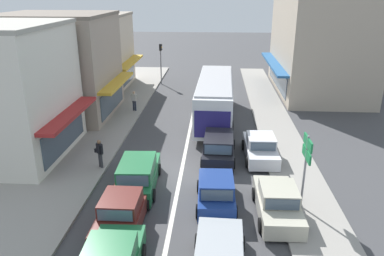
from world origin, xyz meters
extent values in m
plane|color=#3F3F42|center=(0.00, 0.00, 0.00)|extent=(140.00, 140.00, 0.00)
cube|color=silver|center=(0.00, 4.00, 0.00)|extent=(0.20, 28.00, 0.01)
cube|color=gray|center=(-6.80, 6.00, 0.07)|extent=(5.20, 44.00, 0.14)
cube|color=gray|center=(6.20, 6.00, 0.06)|extent=(2.80, 44.00, 0.12)
cube|color=silver|center=(-10.20, 1.32, 3.77)|extent=(6.23, 7.40, 7.54)
cube|color=maroon|center=(-6.63, 1.32, 2.70)|extent=(1.10, 6.81, 0.20)
cube|color=#425160|center=(-7.05, 1.32, 1.40)|extent=(0.06, 5.92, 1.80)
cube|color=gray|center=(-10.20, 9.11, 3.80)|extent=(7.77, 7.61, 7.59)
cube|color=gold|center=(-5.86, 9.11, 2.70)|extent=(1.10, 7.00, 0.20)
cube|color=#425160|center=(-6.28, 9.11, 1.40)|extent=(0.06, 6.08, 1.80)
cube|color=#6E6358|center=(-10.20, 9.11, 7.71)|extent=(7.93, 7.61, 0.24)
cube|color=beige|center=(-10.20, 17.45, 3.50)|extent=(6.10, 8.69, 7.01)
cube|color=gold|center=(-6.70, 17.45, 2.70)|extent=(1.10, 8.00, 0.20)
cube|color=#425160|center=(-7.12, 17.45, 1.40)|extent=(0.06, 6.95, 1.80)
cube|color=gray|center=(-10.20, 17.45, 7.13)|extent=(6.26, 8.69, 0.24)
cube|color=#B2A38E|center=(11.50, 17.82, 4.73)|extent=(7.38, 13.09, 9.46)
cube|color=#23568E|center=(7.36, 17.82, 2.70)|extent=(1.10, 12.04, 0.20)
cube|color=#425160|center=(7.78, 17.82, 1.40)|extent=(0.06, 10.47, 1.80)
cube|color=silver|center=(1.74, 8.66, 1.76)|extent=(2.74, 10.85, 2.70)
cube|color=#425160|center=(1.74, 8.66, 2.16)|extent=(2.77, 10.42, 0.90)
cube|color=navy|center=(1.62, 3.23, 1.56)|extent=(2.25, 0.11, 1.76)
cube|color=#A8A8AC|center=(1.74, 8.66, 3.17)|extent=(2.59, 9.99, 0.12)
cylinder|color=black|center=(0.57, 12.04, 0.48)|extent=(0.28, 0.97, 0.96)
cylinder|color=black|center=(3.07, 11.98, 0.48)|extent=(0.28, 0.97, 0.96)
cylinder|color=black|center=(0.43, 5.72, 0.48)|extent=(0.28, 0.97, 0.96)
cylinder|color=black|center=(2.93, 5.67, 0.48)|extent=(0.28, 0.97, 0.96)
cube|color=black|center=(2.05, 1.76, 0.52)|extent=(1.89, 4.55, 0.76)
cube|color=black|center=(2.04, 1.41, 1.24)|extent=(1.72, 2.65, 0.68)
cube|color=#425160|center=(2.08, 2.72, 1.24)|extent=(1.51, 0.11, 0.58)
cube|color=#425160|center=(2.00, 0.09, 1.24)|extent=(1.48, 0.10, 0.54)
cylinder|color=black|center=(1.21, 3.13, 0.31)|extent=(0.20, 0.63, 0.62)
cylinder|color=black|center=(2.97, 3.08, 0.31)|extent=(0.20, 0.63, 0.62)
cylinder|color=black|center=(1.13, 0.43, 0.31)|extent=(0.20, 0.63, 0.62)
cylinder|color=black|center=(2.89, 0.38, 0.31)|extent=(0.20, 0.63, 0.62)
cube|color=#561E19|center=(-2.03, -5.35, 0.51)|extent=(1.73, 4.20, 0.72)
cube|color=#561E19|center=(-2.03, -5.45, 1.17)|extent=(1.56, 1.80, 0.60)
cube|color=#425160|center=(-2.03, -4.53, 1.17)|extent=(1.44, 0.06, 0.51)
cube|color=#425160|center=(-2.03, -6.37, 1.17)|extent=(1.40, 0.06, 0.48)
cylinder|color=black|center=(-2.89, -4.09, 0.31)|extent=(0.18, 0.62, 0.62)
cylinder|color=black|center=(-1.17, -4.09, 0.31)|extent=(0.18, 0.62, 0.62)
cylinder|color=black|center=(-2.90, -6.61, 0.31)|extent=(0.18, 0.62, 0.62)
cylinder|color=black|center=(-1.18, -6.61, 0.31)|extent=(0.18, 0.62, 0.62)
cube|color=navy|center=(1.92, -3.40, 0.52)|extent=(1.74, 3.74, 0.76)
cube|color=navy|center=(1.93, -3.70, 1.22)|extent=(1.57, 1.94, 0.64)
cube|color=#425160|center=(1.90, -2.73, 1.22)|extent=(1.40, 0.10, 0.54)
cube|color=#425160|center=(1.95, -4.67, 1.22)|extent=(1.37, 0.10, 0.51)
cylinder|color=black|center=(1.07, -2.32, 0.31)|extent=(0.20, 0.62, 0.62)
cylinder|color=black|center=(2.71, -2.27, 0.31)|extent=(0.20, 0.62, 0.62)
cylinder|color=black|center=(1.13, -4.53, 0.31)|extent=(0.20, 0.62, 0.62)
cylinder|color=black|center=(2.77, -4.49, 0.31)|extent=(0.20, 0.62, 0.62)
cube|color=#9EA3A8|center=(2.05, -8.03, 1.17)|extent=(1.61, 1.84, 0.60)
cube|color=#425160|center=(2.07, -7.11, 1.17)|extent=(1.44, 0.10, 0.51)
cylinder|color=black|center=(1.22, -6.64, 0.31)|extent=(0.20, 0.62, 0.62)
cylinder|color=black|center=(2.94, -6.69, 0.31)|extent=(0.20, 0.62, 0.62)
cube|color=#1E6638|center=(-2.00, -2.01, 0.52)|extent=(1.98, 4.58, 0.76)
cube|color=#1E6638|center=(-1.98, -2.36, 1.24)|extent=(1.76, 2.68, 0.68)
cube|color=#425160|center=(-2.05, -1.05, 1.24)|extent=(1.51, 0.13, 0.58)
cube|color=#425160|center=(-1.92, -3.68, 1.24)|extent=(1.48, 0.13, 0.54)
cylinder|color=black|center=(-2.94, -0.71, 0.31)|extent=(0.21, 0.63, 0.62)
cylinder|color=black|center=(-1.19, -0.62, 0.31)|extent=(0.21, 0.63, 0.62)
cylinder|color=black|center=(-2.81, -3.41, 0.31)|extent=(0.21, 0.63, 0.62)
cylinder|color=black|center=(-1.06, -3.32, 0.31)|extent=(0.21, 0.63, 0.62)
cube|color=#425160|center=(-1.64, -7.84, 1.24)|extent=(1.51, 0.12, 0.58)
cylinder|color=black|center=(-2.53, -7.49, 0.31)|extent=(0.20, 0.63, 0.62)
cylinder|color=black|center=(-0.77, -7.42, 0.31)|extent=(0.20, 0.63, 0.62)
cube|color=#B7B29E|center=(4.63, -4.13, 0.51)|extent=(1.79, 4.23, 0.72)
cube|color=#B7B29E|center=(4.63, -4.23, 1.17)|extent=(1.59, 1.83, 0.60)
cube|color=#425160|center=(4.61, -3.31, 1.17)|extent=(1.44, 0.08, 0.51)
cube|color=#425160|center=(4.64, -5.15, 1.17)|extent=(1.40, 0.08, 0.48)
cylinder|color=black|center=(3.75, -2.89, 0.31)|extent=(0.19, 0.62, 0.62)
cylinder|color=black|center=(5.47, -2.86, 0.31)|extent=(0.19, 0.62, 0.62)
cylinder|color=black|center=(3.79, -5.40, 0.31)|extent=(0.19, 0.62, 0.62)
cylinder|color=black|center=(5.51, -5.38, 0.31)|extent=(0.19, 0.62, 0.62)
cube|color=silver|center=(4.51, 1.88, 0.51)|extent=(1.82, 4.24, 0.72)
cube|color=silver|center=(4.51, 1.78, 1.17)|extent=(1.60, 1.84, 0.60)
cube|color=#425160|center=(4.49, 2.70, 1.17)|extent=(1.44, 0.09, 0.51)
cube|color=#425160|center=(4.53, 0.86, 1.17)|extent=(1.41, 0.09, 0.48)
cylinder|color=black|center=(3.62, 3.12, 0.31)|extent=(0.19, 0.62, 0.62)
cylinder|color=black|center=(5.34, 3.16, 0.31)|extent=(0.19, 0.62, 0.62)
cylinder|color=black|center=(3.68, 0.60, 0.31)|extent=(0.19, 0.62, 0.62)
cylinder|color=black|center=(5.40, 0.64, 0.31)|extent=(0.19, 0.62, 0.62)
cylinder|color=gray|center=(-3.97, 19.81, 2.10)|extent=(0.12, 0.12, 4.20)
cube|color=black|center=(-3.97, 19.81, 3.85)|extent=(0.24, 0.24, 0.68)
sphere|color=black|center=(-3.83, 19.81, 4.08)|extent=(0.13, 0.13, 0.13)
sphere|color=orange|center=(-3.83, 19.81, 3.86)|extent=(0.13, 0.13, 0.13)
sphere|color=black|center=(-3.83, 19.81, 3.64)|extent=(0.13, 0.13, 0.13)
cylinder|color=gray|center=(5.80, -3.54, 1.80)|extent=(0.10, 0.10, 3.60)
cube|color=#19753D|center=(5.80, -3.56, 3.30)|extent=(0.08, 1.40, 0.44)
cube|color=white|center=(5.85, -3.56, 3.30)|extent=(0.01, 1.10, 0.10)
cube|color=#19753D|center=(5.80, -3.56, 2.75)|extent=(0.08, 1.40, 0.44)
cube|color=white|center=(5.85, -3.56, 2.75)|extent=(0.01, 1.10, 0.10)
cylinder|color=#333338|center=(-4.44, -0.27, 0.56)|extent=(0.14, 0.14, 0.84)
cylinder|color=#333338|center=(-4.57, -0.15, 0.56)|extent=(0.14, 0.14, 0.84)
cube|color=black|center=(-4.51, -0.21, 1.26)|extent=(0.41, 0.41, 0.56)
sphere|color=brown|center=(-4.51, -0.21, 1.66)|extent=(0.22, 0.22, 0.22)
cylinder|color=black|center=(-4.33, -0.37, 1.26)|extent=(0.09, 0.09, 0.54)
cylinder|color=black|center=(-4.68, -0.05, 1.26)|extent=(0.09, 0.09, 0.54)
cube|color=black|center=(-4.75, -0.02, 1.08)|extent=(0.24, 0.24, 0.22)
cylinder|color=#232838|center=(-4.71, 10.09, 0.56)|extent=(0.14, 0.14, 0.84)
cylinder|color=#232838|center=(-4.88, 10.16, 0.56)|extent=(0.14, 0.14, 0.84)
cube|color=beige|center=(-4.79, 10.13, 1.26)|extent=(0.41, 0.33, 0.56)
sphere|color=tan|center=(-4.79, 10.13, 1.66)|extent=(0.22, 0.22, 0.22)
cylinder|color=beige|center=(-4.57, 10.04, 1.26)|extent=(0.09, 0.09, 0.54)
cylinder|color=beige|center=(-5.02, 10.21, 1.26)|extent=(0.09, 0.09, 0.54)
camera|label=1|loc=(1.80, -18.65, 9.51)|focal=35.00mm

